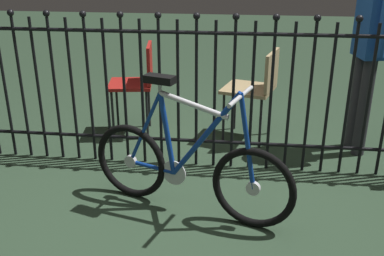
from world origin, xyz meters
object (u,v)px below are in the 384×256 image
(chair_red, at_px, (138,79))
(person_visitor, at_px, (370,36))
(chair_tan, at_px, (257,85))
(bicycle, at_px, (188,167))

(chair_red, xyz_separation_m, person_visitor, (2.02, -0.18, 0.48))
(person_visitor, bearing_deg, chair_tan, 170.92)
(chair_red, distance_m, chair_tan, 1.12)
(bicycle, bearing_deg, person_visitor, 40.75)
(chair_red, distance_m, person_visitor, 2.08)
(bicycle, relative_size, chair_red, 1.62)
(chair_red, xyz_separation_m, chair_tan, (1.12, -0.03, -0.01))
(chair_tan, bearing_deg, bicycle, -109.42)
(bicycle, height_order, chair_red, bicycle)
(bicycle, relative_size, chair_tan, 1.66)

